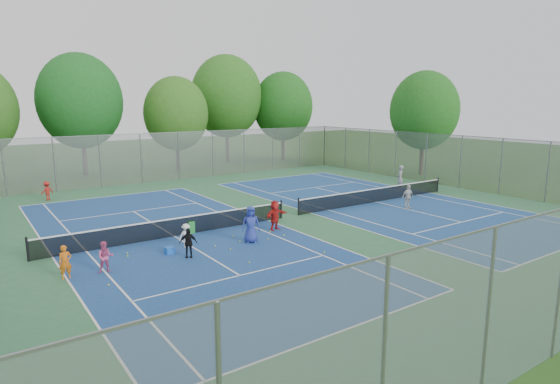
% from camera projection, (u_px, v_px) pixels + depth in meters
% --- Properties ---
extents(ground, '(120.00, 120.00, 0.00)m').
position_uv_depth(ground, '(290.00, 217.00, 26.85)').
color(ground, '#265019').
rests_on(ground, ground).
extents(court_pad, '(32.00, 32.00, 0.01)m').
position_uv_depth(court_pad, '(290.00, 217.00, 26.85)').
color(court_pad, '#326942').
rests_on(court_pad, ground).
extents(court_left, '(10.97, 23.77, 0.01)m').
position_uv_depth(court_left, '(175.00, 236.00, 22.93)').
color(court_left, navy).
rests_on(court_left, court_pad).
extents(court_right, '(10.97, 23.77, 0.01)m').
position_uv_depth(court_right, '(376.00, 202.00, 30.77)').
color(court_right, navy).
rests_on(court_right, court_pad).
extents(net_left, '(12.87, 0.10, 0.91)m').
position_uv_depth(net_left, '(174.00, 228.00, 22.84)').
color(net_left, black).
rests_on(net_left, ground).
extents(net_right, '(12.87, 0.10, 0.91)m').
position_uv_depth(net_right, '(376.00, 195.00, 30.68)').
color(net_right, black).
rests_on(net_right, ground).
extents(fence_north, '(32.00, 0.10, 4.00)m').
position_uv_depth(fence_north, '(179.00, 156.00, 39.37)').
color(fence_north, gray).
rests_on(fence_north, ground).
extents(fence_east, '(0.10, 32.00, 4.00)m').
position_uv_depth(fence_east, '(461.00, 162.00, 35.43)').
color(fence_east, gray).
rests_on(fence_east, ground).
extents(tree_nl, '(7.20, 7.20, 10.69)m').
position_uv_depth(tree_nl, '(80.00, 101.00, 40.79)').
color(tree_nl, '#443326').
rests_on(tree_nl, ground).
extents(tree_nc, '(6.00, 6.00, 8.85)m').
position_uv_depth(tree_nc, '(176.00, 114.00, 43.87)').
color(tree_nc, '#443326').
rests_on(tree_nc, ground).
extents(tree_nr, '(7.60, 7.60, 11.42)m').
position_uv_depth(tree_nr, '(226.00, 96.00, 49.90)').
color(tree_nr, '#443326').
rests_on(tree_nr, ground).
extents(tree_ne, '(6.60, 6.60, 9.77)m').
position_uv_depth(tree_ne, '(283.00, 106.00, 51.85)').
color(tree_ne, '#443326').
rests_on(tree_ne, ground).
extents(tree_side_e, '(6.00, 6.00, 9.20)m').
position_uv_depth(tree_side_e, '(424.00, 110.00, 41.23)').
color(tree_side_e, '#443326').
rests_on(tree_side_e, ground).
extents(ball_crate, '(0.38, 0.38, 0.32)m').
position_uv_depth(ball_crate, '(170.00, 250.00, 20.30)').
color(ball_crate, blue).
rests_on(ball_crate, ground).
extents(ball_hopper, '(0.35, 0.35, 0.63)m').
position_uv_depth(ball_hopper, '(191.00, 227.00, 23.47)').
color(ball_hopper, green).
rests_on(ball_hopper, ground).
extents(student_a, '(0.48, 0.33, 1.30)m').
position_uv_depth(student_a, '(65.00, 262.00, 17.37)').
color(student_a, orange).
rests_on(student_a, ground).
extents(student_b, '(0.71, 0.61, 1.26)m').
position_uv_depth(student_b, '(105.00, 257.00, 18.00)').
color(student_b, '#CC4F84').
rests_on(student_b, ground).
extents(student_c, '(0.74, 0.46, 1.11)m').
position_uv_depth(student_c, '(186.00, 236.00, 21.16)').
color(student_c, silver).
rests_on(student_c, ground).
extents(student_d, '(0.81, 0.62, 1.29)m').
position_uv_depth(student_d, '(188.00, 243.00, 19.74)').
color(student_d, black).
rests_on(student_d, ground).
extents(student_e, '(1.00, 0.84, 1.74)m').
position_uv_depth(student_e, '(251.00, 224.00, 21.85)').
color(student_e, '#2A3A9B').
rests_on(student_e, ground).
extents(student_f, '(1.52, 0.77, 1.56)m').
position_uv_depth(student_f, '(275.00, 215.00, 23.94)').
color(student_f, red).
rests_on(student_f, ground).
extents(child_far_baseline, '(0.95, 0.74, 1.29)m').
position_uv_depth(child_far_baseline, '(47.00, 191.00, 31.24)').
color(child_far_baseline, '#A91F18').
rests_on(child_far_baseline, ground).
extents(instructor, '(0.82, 0.77, 1.89)m').
position_uv_depth(instructor, '(400.00, 178.00, 34.60)').
color(instructor, gray).
rests_on(instructor, ground).
extents(teen_court_b, '(0.91, 0.45, 1.50)m').
position_uv_depth(teen_court_b, '(408.00, 197.00, 28.77)').
color(teen_court_b, silver).
rests_on(teen_court_b, ground).
extents(tennis_ball_0, '(0.07, 0.07, 0.07)m').
position_uv_depth(tennis_ball_0, '(232.00, 237.00, 22.80)').
color(tennis_ball_0, '#D6EC37').
rests_on(tennis_ball_0, ground).
extents(tennis_ball_1, '(0.07, 0.07, 0.07)m').
position_uv_depth(tennis_ball_1, '(127.00, 254.00, 20.26)').
color(tennis_ball_1, '#AED130').
rests_on(tennis_ball_1, ground).
extents(tennis_ball_2, '(0.07, 0.07, 0.07)m').
position_uv_depth(tennis_ball_2, '(128.00, 256.00, 19.91)').
color(tennis_ball_2, '#BDD531').
rests_on(tennis_ball_2, ground).
extents(tennis_ball_3, '(0.07, 0.07, 0.07)m').
position_uv_depth(tennis_ball_3, '(324.00, 253.00, 20.41)').
color(tennis_ball_3, '#C7EF37').
rests_on(tennis_ball_3, ground).
extents(tennis_ball_4, '(0.07, 0.07, 0.07)m').
position_uv_depth(tennis_ball_4, '(284.00, 236.00, 23.00)').
color(tennis_ball_4, '#CFE735').
rests_on(tennis_ball_4, ground).
extents(tennis_ball_5, '(0.07, 0.07, 0.07)m').
position_uv_depth(tennis_ball_5, '(215.00, 246.00, 21.28)').
color(tennis_ball_5, '#C7E635').
rests_on(tennis_ball_5, ground).
extents(tennis_ball_6, '(0.07, 0.07, 0.07)m').
position_uv_depth(tennis_ball_6, '(249.00, 263.00, 19.12)').
color(tennis_ball_6, '#B5D732').
rests_on(tennis_ball_6, ground).
extents(tennis_ball_7, '(0.07, 0.07, 0.07)m').
position_uv_depth(tennis_ball_7, '(109.00, 286.00, 16.76)').
color(tennis_ball_7, '#C0E735').
rests_on(tennis_ball_7, ground).
extents(tennis_ball_8, '(0.07, 0.07, 0.07)m').
position_uv_depth(tennis_ball_8, '(268.00, 240.00, 22.33)').
color(tennis_ball_8, '#AACF30').
rests_on(tennis_ball_8, ground).
extents(tennis_ball_9, '(0.07, 0.07, 0.07)m').
position_uv_depth(tennis_ball_9, '(240.00, 242.00, 21.98)').
color(tennis_ball_9, '#ADD231').
rests_on(tennis_ball_9, ground).
extents(tennis_ball_10, '(0.07, 0.07, 0.07)m').
position_uv_depth(tennis_ball_10, '(270.00, 232.00, 23.70)').
color(tennis_ball_10, '#C6EE37').
rests_on(tennis_ball_10, ground).
extents(tennis_ball_11, '(0.07, 0.07, 0.07)m').
position_uv_depth(tennis_ball_11, '(230.00, 250.00, 20.80)').
color(tennis_ball_11, '#C2D631').
rests_on(tennis_ball_11, ground).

